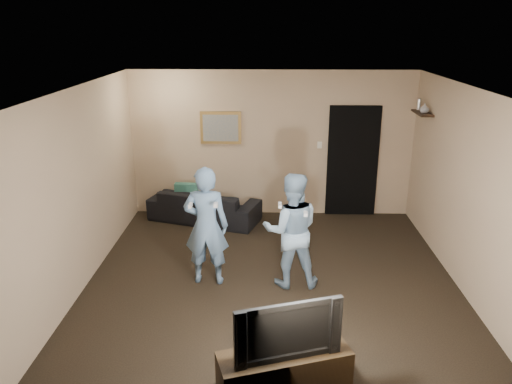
{
  "coord_description": "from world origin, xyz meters",
  "views": [
    {
      "loc": [
        -0.06,
        -6.18,
        3.36
      ],
      "look_at": [
        -0.22,
        0.3,
        1.15
      ],
      "focal_mm": 35.0,
      "sensor_mm": 36.0,
      "label": 1
    }
  ],
  "objects_px": {
    "tv_console": "(284,373)",
    "television": "(285,326)",
    "sofa": "(204,205)",
    "wii_player_right": "(291,230)",
    "wii_player_left": "(206,226)"
  },
  "relations": [
    {
      "from": "wii_player_left",
      "to": "wii_player_right",
      "type": "relative_size",
      "value": 1.04
    },
    {
      "from": "wii_player_right",
      "to": "television",
      "type": "bearing_deg",
      "value": -93.86
    },
    {
      "from": "sofa",
      "to": "television",
      "type": "bearing_deg",
      "value": 124.05
    },
    {
      "from": "television",
      "to": "wii_player_right",
      "type": "relative_size",
      "value": 0.64
    },
    {
      "from": "sofa",
      "to": "wii_player_left",
      "type": "height_order",
      "value": "wii_player_left"
    },
    {
      "from": "tv_console",
      "to": "wii_player_right",
      "type": "xyz_separation_m",
      "value": [
        0.14,
        2.15,
        0.53
      ]
    },
    {
      "from": "sofa",
      "to": "tv_console",
      "type": "relative_size",
      "value": 1.56
    },
    {
      "from": "tv_console",
      "to": "television",
      "type": "xyz_separation_m",
      "value": [
        -0.0,
        0.0,
        0.51
      ]
    },
    {
      "from": "tv_console",
      "to": "television",
      "type": "height_order",
      "value": "television"
    },
    {
      "from": "sofa",
      "to": "wii_player_left",
      "type": "bearing_deg",
      "value": 115.79
    },
    {
      "from": "wii_player_right",
      "to": "sofa",
      "type": "bearing_deg",
      "value": 122.57
    },
    {
      "from": "tv_console",
      "to": "television",
      "type": "bearing_deg",
      "value": 162.61
    },
    {
      "from": "sofa",
      "to": "wii_player_left",
      "type": "relative_size",
      "value": 1.18
    },
    {
      "from": "television",
      "to": "wii_player_left",
      "type": "distance_m",
      "value": 2.39
    },
    {
      "from": "wii_player_left",
      "to": "sofa",
      "type": "bearing_deg",
      "value": 98.11
    }
  ]
}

